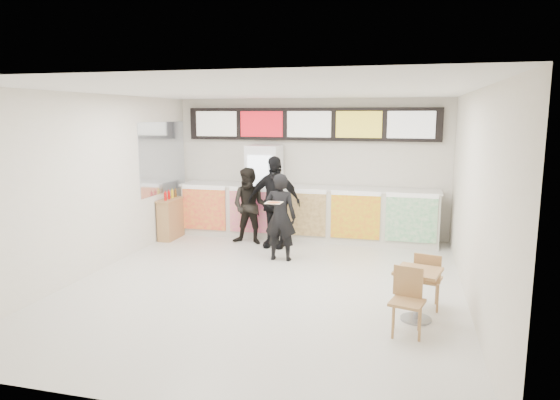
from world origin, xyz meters
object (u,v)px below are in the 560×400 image
(customer_main, at_px, (280,217))
(customer_mid, at_px, (274,202))
(condiment_ledge, at_px, (171,218))
(customer_left, at_px, (250,206))
(cafe_table, at_px, (417,285))
(service_counter, at_px, (306,212))
(drinks_fridge, at_px, (264,191))

(customer_main, xyz_separation_m, customer_mid, (-0.35, 0.87, 0.12))
(customer_mid, bearing_deg, condiment_ledge, -179.58)
(customer_left, relative_size, cafe_table, 1.11)
(cafe_table, bearing_deg, condiment_ledge, 162.37)
(customer_main, xyz_separation_m, condiment_ledge, (-2.69, 0.97, -0.36))
(service_counter, bearing_deg, condiment_ledge, -165.39)
(cafe_table, bearing_deg, service_counter, 134.56)
(drinks_fridge, height_order, customer_main, drinks_fridge)
(drinks_fridge, relative_size, customer_mid, 1.08)
(drinks_fridge, xyz_separation_m, cafe_table, (3.22, -3.94, -0.53))
(customer_main, bearing_deg, customer_mid, -69.31)
(service_counter, relative_size, customer_main, 3.45)
(customer_main, bearing_deg, condiment_ledge, -21.38)
(customer_left, bearing_deg, service_counter, 36.27)
(service_counter, bearing_deg, customer_mid, -119.83)
(service_counter, xyz_separation_m, condiment_ledge, (-2.82, -0.74, -0.13))
(customer_left, bearing_deg, condiment_ledge, -178.03)
(customer_main, relative_size, customer_left, 1.02)
(customer_mid, bearing_deg, customer_main, -64.81)
(customer_mid, bearing_deg, customer_left, 170.58)
(drinks_fridge, relative_size, condiment_ledge, 1.93)
(condiment_ledge, bearing_deg, customer_mid, -2.55)
(service_counter, distance_m, customer_main, 1.73)
(service_counter, height_order, condiment_ledge, service_counter)
(service_counter, distance_m, customer_left, 1.28)
(customer_mid, bearing_deg, service_counter, 63.14)
(service_counter, bearing_deg, cafe_table, -59.85)
(customer_left, bearing_deg, customer_mid, -10.96)
(service_counter, height_order, drinks_fridge, drinks_fridge)
(customer_main, bearing_deg, service_counter, -95.76)
(drinks_fridge, xyz_separation_m, customer_main, (0.81, -1.72, -0.20))
(cafe_table, relative_size, condiment_ledge, 1.38)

